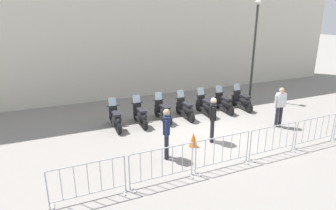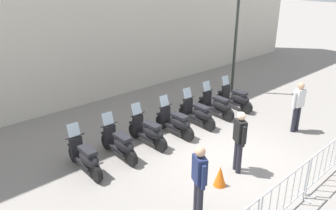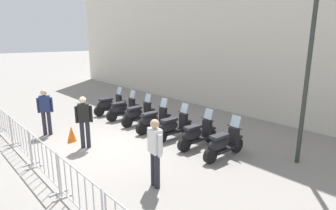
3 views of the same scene
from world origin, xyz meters
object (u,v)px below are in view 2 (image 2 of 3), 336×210
at_px(motorcycle_2, 149,132).
at_px(officer_by_barriers, 199,178).
at_px(barrier_segment_3, 326,162).
at_px(motorcycle_1, 120,144).
at_px(officer_near_row_end, 298,104).
at_px(motorcycle_5, 217,105).
at_px(motorcycle_3, 176,122).
at_px(officer_mid_plaza, 239,139).
at_px(motorcycle_0, 85,157).
at_px(street_lamp, 237,18).
at_px(motorcycle_6, 236,98).
at_px(barrier_segment_2, 285,197).
at_px(traffic_cone, 220,176).
at_px(motorcycle_4, 198,113).

relative_size(motorcycle_2, officer_by_barriers, 0.99).
bearing_deg(officer_by_barriers, barrier_segment_3, -12.49).
bearing_deg(barrier_segment_3, motorcycle_1, 133.81).
height_order(motorcycle_2, barrier_segment_3, motorcycle_2).
bearing_deg(barrier_segment_3, officer_near_row_end, 49.45).
bearing_deg(motorcycle_5, officer_near_row_end, -60.87).
distance_m(motorcycle_3, officer_mid_plaza, 2.72).
height_order(motorcycle_3, officer_mid_plaza, officer_mid_plaza).
bearing_deg(motorcycle_1, motorcycle_5, 8.26).
relative_size(motorcycle_0, officer_near_row_end, 1.00).
distance_m(motorcycle_5, barrier_segment_3, 4.64).
bearing_deg(motorcycle_3, officer_near_row_end, -30.37).
bearing_deg(officer_by_barriers, street_lamp, 40.13).
xyz_separation_m(motorcycle_6, barrier_segment_2, (-3.64, -5.01, 0.07)).
distance_m(motorcycle_6, street_lamp, 3.57).
distance_m(motorcycle_5, officer_mid_plaza, 3.70).
bearing_deg(barrier_segment_2, motorcycle_2, 98.95).
bearing_deg(motorcycle_2, officer_mid_plaza, -65.13).
relative_size(motorcycle_0, motorcycle_2, 1.00).
bearing_deg(traffic_cone, motorcycle_3, 75.85).
distance_m(motorcycle_1, traffic_cone, 3.01).
xyz_separation_m(motorcycle_3, motorcycle_6, (3.25, 0.48, 0.00)).
relative_size(motorcycle_0, barrier_segment_2, 0.89).
bearing_deg(officer_near_row_end, motorcycle_1, 162.56).
xyz_separation_m(motorcycle_5, traffic_cone, (-2.89, -3.26, -0.18)).
bearing_deg(motorcycle_2, traffic_cone, -82.64).
bearing_deg(officer_near_row_end, traffic_cone, -168.76).
distance_m(motorcycle_6, officer_near_row_end, 2.60).
distance_m(motorcycle_5, street_lamp, 4.18).
bearing_deg(motorcycle_4, motorcycle_6, 8.26).
bearing_deg(officer_near_row_end, motorcycle_3, 149.63).
bearing_deg(motorcycle_2, motorcycle_3, 4.23).
distance_m(motorcycle_3, officer_by_barriers, 3.99).
bearing_deg(motorcycle_3, motorcycle_6, 8.43).
bearing_deg(officer_mid_plaza, barrier_segment_3, -45.83).
bearing_deg(motorcycle_0, motorcycle_6, 7.93).
bearing_deg(barrier_segment_2, motorcycle_5, 62.43).
bearing_deg(officer_mid_plaza, officer_by_barriers, -158.62).
xyz_separation_m(motorcycle_0, officer_by_barriers, (1.36, -3.03, 0.53)).
xyz_separation_m(barrier_segment_2, officer_by_barriers, (-1.51, 1.07, 0.46)).
bearing_deg(motorcycle_2, motorcycle_0, -170.97).
bearing_deg(motorcycle_2, motorcycle_6, 7.38).
relative_size(officer_near_row_end, officer_mid_plaza, 1.00).
height_order(motorcycle_3, officer_near_row_end, officer_near_row_end).
bearing_deg(traffic_cone, officer_near_row_end, 11.24).
height_order(motorcycle_5, traffic_cone, motorcycle_5).
xyz_separation_m(motorcycle_0, traffic_cone, (2.53, -2.47, -0.18)).
distance_m(motorcycle_4, officer_near_row_end, 3.33).
height_order(officer_near_row_end, traffic_cone, officer_near_row_end).
relative_size(motorcycle_0, traffic_cone, 3.14).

